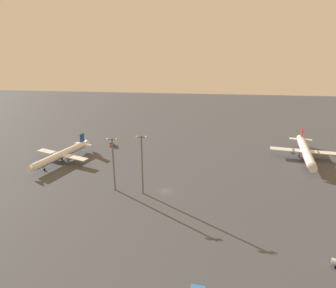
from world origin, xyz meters
name	(u,v)px	position (x,y,z in m)	size (l,w,h in m)	color
ground_plane	(165,191)	(0.00, 0.00, 0.00)	(416.00, 416.00, 0.00)	#424449
airplane_taxiway_distant	(61,155)	(-54.42, 24.93, 3.80)	(29.72, 37.71, 10.05)	silver
airplane_mid_apron	(305,151)	(67.27, 40.17, 4.26)	(34.24, 43.81, 11.26)	silver
maintenance_van	(112,144)	(-35.57, 49.55, 1.18)	(2.47, 4.35, 2.25)	#D85919
apron_light_central	(113,161)	(-20.64, -1.00, 13.10)	(4.80, 0.90, 22.62)	slate
apron_light_east	(142,161)	(-8.69, -2.94, 14.16)	(4.80, 0.90, 24.68)	slate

